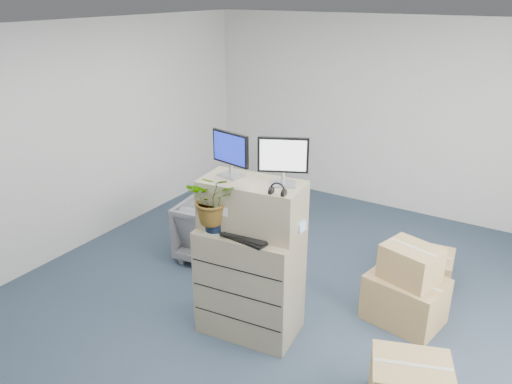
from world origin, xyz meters
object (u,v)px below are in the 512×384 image
(keyboard, at_px, (245,237))
(water_bottle, at_px, (258,215))
(monitor_right, at_px, (283,159))
(filing_cabinet_lower, at_px, (250,281))
(office_chair, at_px, (216,226))
(potted_plant, at_px, (214,205))
(monitor_left, at_px, (230,152))

(keyboard, relative_size, water_bottle, 1.80)
(monitor_right, bearing_deg, filing_cabinet_lower, 177.57)
(keyboard, height_order, office_chair, keyboard)
(filing_cabinet_lower, bearing_deg, water_bottle, 61.80)
(water_bottle, relative_size, potted_plant, 0.44)
(water_bottle, distance_m, office_chair, 1.66)
(monitor_left, distance_m, keyboard, 0.77)
(monitor_left, relative_size, office_chair, 0.50)
(monitor_left, xyz_separation_m, office_chair, (-0.88, 0.92, -1.36))
(monitor_left, distance_m, monitor_right, 0.51)
(monitor_right, xyz_separation_m, potted_plant, (-0.53, -0.30, -0.44))
(filing_cabinet_lower, distance_m, monitor_left, 1.26)
(water_bottle, bearing_deg, potted_plant, -137.17)
(filing_cabinet_lower, height_order, keyboard, keyboard)
(keyboard, relative_size, office_chair, 0.57)
(keyboard, xyz_separation_m, water_bottle, (-0.01, 0.24, 0.12))
(monitor_right, bearing_deg, monitor_left, 160.58)
(water_bottle, xyz_separation_m, potted_plant, (-0.30, -0.28, 0.13))
(potted_plant, bearing_deg, water_bottle, 42.83)
(water_bottle, relative_size, office_chair, 0.31)
(monitor_right, height_order, potted_plant, monitor_right)
(monitor_left, distance_m, water_bottle, 0.63)
(monitor_left, xyz_separation_m, potted_plant, (-0.02, -0.24, -0.43))
(filing_cabinet_lower, relative_size, monitor_left, 2.59)
(keyboard, height_order, potted_plant, potted_plant)
(filing_cabinet_lower, bearing_deg, monitor_right, 16.76)
(monitor_right, distance_m, potted_plant, 0.75)
(water_bottle, bearing_deg, monitor_right, 5.40)
(keyboard, relative_size, potted_plant, 0.80)
(filing_cabinet_lower, height_order, monitor_right, monitor_right)
(filing_cabinet_lower, distance_m, water_bottle, 0.68)
(monitor_left, relative_size, monitor_right, 0.97)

